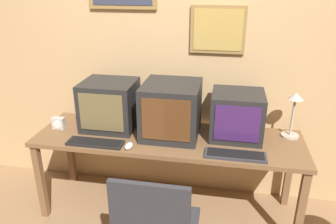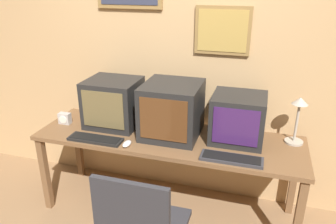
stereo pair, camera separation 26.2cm
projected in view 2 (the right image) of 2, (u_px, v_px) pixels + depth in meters
wall_back at (182, 57)px, 2.86m from camera, size 8.00×0.08×2.60m
desk at (168, 144)px, 2.73m from camera, size 2.20×0.65×0.74m
monitor_left at (113, 103)px, 2.85m from camera, size 0.45×0.41×0.41m
monitor_center at (172, 110)px, 2.66m from camera, size 0.45×0.48×0.44m
monitor_right at (238, 118)px, 2.59m from camera, size 0.41×0.39×0.38m
keyboard_main at (95, 139)px, 2.63m from camera, size 0.45×0.14×0.03m
keyboard_side at (231, 159)px, 2.35m from camera, size 0.45×0.14×0.03m
mouse_near_keyboard at (127, 144)px, 2.55m from camera, size 0.06×0.11×0.03m
desk_clock at (65, 118)px, 2.93m from camera, size 0.11×0.06×0.10m
desk_lamp at (298, 114)px, 2.51m from camera, size 0.14×0.14×0.38m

